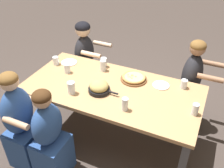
% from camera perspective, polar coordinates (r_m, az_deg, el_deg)
% --- Properties ---
extents(ground_plane, '(18.00, 18.00, 0.00)m').
position_cam_1_polar(ground_plane, '(3.25, 0.00, -12.27)').
color(ground_plane, '#423833').
rests_on(ground_plane, ground).
extents(dining_table, '(1.93, 0.95, 0.79)m').
position_cam_1_polar(dining_table, '(2.78, 0.00, -2.31)').
color(dining_table, tan).
rests_on(dining_table, ground).
extents(pizza_board_main, '(0.30, 0.30, 0.05)m').
position_cam_1_polar(pizza_board_main, '(2.85, 5.01, 1.42)').
color(pizza_board_main, brown).
rests_on(pizza_board_main, dining_table).
extents(skillet_bowl, '(0.34, 0.23, 0.13)m').
position_cam_1_polar(skillet_bowl, '(2.64, -2.95, -0.77)').
color(skillet_bowl, black).
rests_on(skillet_bowl, dining_table).
extents(empty_plate_a, '(0.20, 0.20, 0.02)m').
position_cam_1_polar(empty_plate_a, '(3.23, -9.77, 4.87)').
color(empty_plate_a, white).
rests_on(empty_plate_a, dining_table).
extents(empty_plate_b, '(0.18, 0.18, 0.02)m').
position_cam_1_polar(empty_plate_b, '(2.81, 11.11, -0.29)').
color(empty_plate_b, white).
rests_on(empty_plate_b, dining_table).
extents(cocktail_glass_blue, '(0.07, 0.07, 0.13)m').
position_cam_1_polar(cocktail_glass_blue, '(2.81, 16.11, -0.08)').
color(cocktail_glass_blue, silver).
rests_on(cocktail_glass_blue, dining_table).
extents(drinking_glass_a, '(0.06, 0.06, 0.12)m').
position_cam_1_polar(drinking_glass_a, '(2.48, 18.46, -5.63)').
color(drinking_glass_a, silver).
rests_on(drinking_glass_a, dining_table).
extents(drinking_glass_b, '(0.07, 0.07, 0.11)m').
position_cam_1_polar(drinking_glass_b, '(3.01, -10.19, 3.42)').
color(drinking_glass_b, silver).
rests_on(drinking_glass_b, dining_table).
extents(drinking_glass_c, '(0.07, 0.07, 0.10)m').
position_cam_1_polar(drinking_glass_c, '(3.21, -12.70, 5.13)').
color(drinking_glass_c, silver).
rests_on(drinking_glass_c, dining_table).
extents(drinking_glass_d, '(0.07, 0.07, 0.14)m').
position_cam_1_polar(drinking_glass_d, '(3.00, -2.05, 4.09)').
color(drinking_glass_d, silver).
rests_on(drinking_glass_d, dining_table).
extents(drinking_glass_e, '(0.08, 0.08, 0.12)m').
position_cam_1_polar(drinking_glass_e, '(3.08, -1.91, 4.88)').
color(drinking_glass_e, silver).
rests_on(drinking_glass_e, dining_table).
extents(drinking_glass_f, '(0.08, 0.08, 0.14)m').
position_cam_1_polar(drinking_glass_f, '(2.65, -9.27, -1.03)').
color(drinking_glass_f, silver).
rests_on(drinking_glass_f, dining_table).
extents(drinking_glass_g, '(0.06, 0.06, 0.14)m').
position_cam_1_polar(drinking_glass_g, '(2.40, 2.98, -4.81)').
color(drinking_glass_g, silver).
rests_on(drinking_glass_g, dining_table).
extents(diner_far_right, '(0.51, 0.40, 1.21)m').
position_cam_1_polar(diner_far_right, '(3.27, 17.25, -1.08)').
color(diner_far_right, '#232328').
rests_on(diner_far_right, ground).
extents(diner_far_left, '(0.51, 0.40, 1.19)m').
position_cam_1_polar(diner_far_left, '(3.67, -6.11, 4.65)').
color(diner_far_left, '#232328').
rests_on(diner_far_left, ground).
extents(diner_near_left, '(0.51, 0.40, 1.19)m').
position_cam_1_polar(diner_near_left, '(2.80, -20.05, -8.92)').
color(diner_near_left, '#2D5193').
rests_on(diner_near_left, ground).
extents(diner_near_midleft, '(0.51, 0.40, 1.10)m').
position_cam_1_polar(diner_near_midleft, '(2.64, -14.04, -12.15)').
color(diner_near_midleft, '#2D5193').
rests_on(diner_near_midleft, ground).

